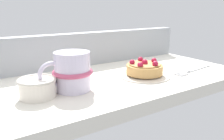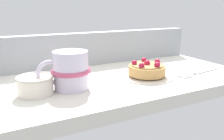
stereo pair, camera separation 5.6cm
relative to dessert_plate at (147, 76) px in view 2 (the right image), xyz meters
The scene contains 7 objects.
ground_plane 7.76cm from the dessert_plate, 146.87° to the left, with size 70.41×35.28×3.04cm, color silver.
window_rail_back 21.43cm from the dessert_plate, 107.59° to the left, with size 69.00×3.68×10.17cm, color #9EA3A8.
dessert_plate is the anchor object (origin of this frame).
raspberry_tart 1.84cm from the dessert_plate, 121.85° to the right, with size 9.60×9.60×3.96cm.
coffee_mug 20.77cm from the dessert_plate, behind, with size 12.02×8.86×8.56cm.
dessert_fork 16.06cm from the dessert_plate, 13.58° to the right, with size 16.98×3.64×0.60cm.
sugar_bowl 28.06cm from the dessert_plate, behind, with size 7.73×7.73×3.98cm.
Camera 2 is at (-28.21, -51.79, 17.78)cm, focal length 37.07 mm.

